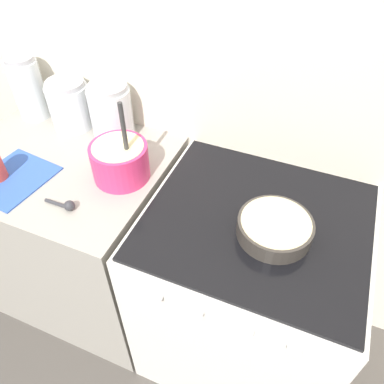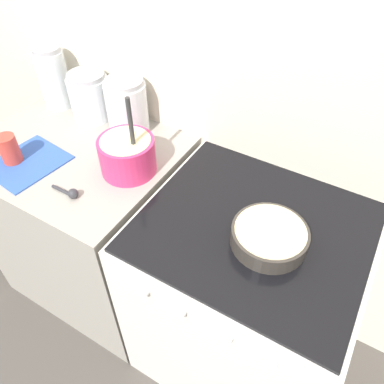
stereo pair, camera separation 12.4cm
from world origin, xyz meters
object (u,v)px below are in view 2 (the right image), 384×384
(baking_pan, at_px, (269,236))
(stove, at_px, (242,297))
(mixing_bowl, at_px, (127,153))
(storage_jar_middle, at_px, (90,99))
(tin_can, at_px, (9,150))
(storage_jar_right, at_px, (128,110))
(storage_jar_left, at_px, (55,81))

(baking_pan, bearing_deg, stove, 145.70)
(mixing_bowl, relative_size, storage_jar_middle, 1.55)
(stove, relative_size, tin_can, 7.66)
(storage_jar_middle, bearing_deg, storage_jar_right, 0.00)
(stove, bearing_deg, baking_pan, -34.30)
(mixing_bowl, height_order, storage_jar_middle, mixing_bowl)
(stove, bearing_deg, storage_jar_middle, 165.47)
(stove, relative_size, baking_pan, 3.78)
(tin_can, bearing_deg, stove, 10.48)
(stove, xyz_separation_m, storage_jar_right, (-0.67, 0.23, 0.54))
(stove, xyz_separation_m, baking_pan, (0.06, -0.04, 0.47))
(mixing_bowl, distance_m, storage_jar_middle, 0.41)
(storage_jar_right, relative_size, tin_can, 1.97)
(stove, relative_size, storage_jar_right, 3.89)
(stove, relative_size, mixing_bowl, 2.84)
(stove, distance_m, storage_jar_left, 1.23)
(stove, distance_m, storage_jar_middle, 1.05)
(storage_jar_left, bearing_deg, storage_jar_right, 0.00)
(stove, bearing_deg, storage_jar_right, 161.40)
(mixing_bowl, xyz_separation_m, baking_pan, (0.58, -0.06, -0.04))
(storage_jar_left, relative_size, storage_jar_right, 1.18)
(storage_jar_left, distance_m, tin_can, 0.43)
(stove, bearing_deg, storage_jar_left, 168.10)
(storage_jar_middle, xyz_separation_m, storage_jar_right, (0.20, 0.00, 0.01))
(storage_jar_middle, bearing_deg, baking_pan, -16.03)
(mixing_bowl, bearing_deg, storage_jar_right, 126.89)
(storage_jar_middle, bearing_deg, mixing_bowl, -30.31)
(mixing_bowl, xyz_separation_m, tin_can, (-0.41, -0.19, -0.02))
(stove, height_order, storage_jar_middle, storage_jar_middle)
(stove, relative_size, storage_jar_middle, 4.40)
(baking_pan, bearing_deg, storage_jar_right, 159.91)
(storage_jar_left, bearing_deg, tin_can, -69.33)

